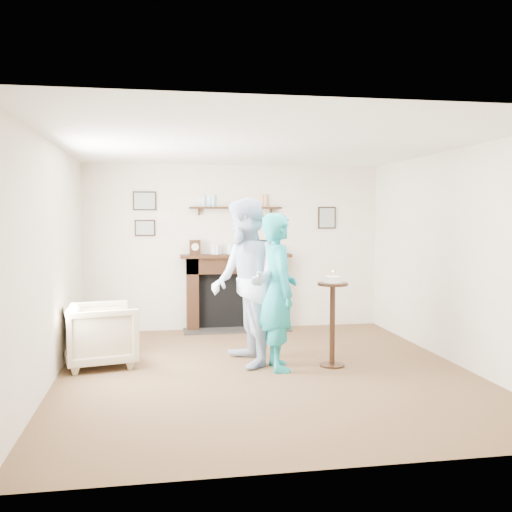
{
  "coord_description": "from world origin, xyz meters",
  "views": [
    {
      "loc": [
        -1.16,
        -6.13,
        1.72
      ],
      "look_at": [
        0.05,
        0.9,
        1.22
      ],
      "focal_mm": 40.0,
      "sensor_mm": 36.0,
      "label": 1
    }
  ],
  "objects_px": {
    "armchair": "(101,365)",
    "pedestal_table": "(333,307)",
    "man": "(246,365)",
    "woman": "(278,369)"
  },
  "relations": [
    {
      "from": "armchair",
      "to": "man",
      "type": "distance_m",
      "value": 1.68
    },
    {
      "from": "armchair",
      "to": "pedestal_table",
      "type": "distance_m",
      "value": 2.76
    },
    {
      "from": "woman",
      "to": "pedestal_table",
      "type": "xyz_separation_m",
      "value": [
        0.64,
        0.0,
        0.68
      ]
    },
    {
      "from": "woman",
      "to": "pedestal_table",
      "type": "relative_size",
      "value": 1.59
    },
    {
      "from": "pedestal_table",
      "to": "man",
      "type": "bearing_deg",
      "value": 167.88
    },
    {
      "from": "armchair",
      "to": "man",
      "type": "height_order",
      "value": "man"
    },
    {
      "from": "woman",
      "to": "pedestal_table",
      "type": "distance_m",
      "value": 0.93
    },
    {
      "from": "man",
      "to": "woman",
      "type": "relative_size",
      "value": 1.1
    },
    {
      "from": "woman",
      "to": "pedestal_table",
      "type": "bearing_deg",
      "value": -91.26
    },
    {
      "from": "armchair",
      "to": "man",
      "type": "bearing_deg",
      "value": -112.17
    }
  ]
}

